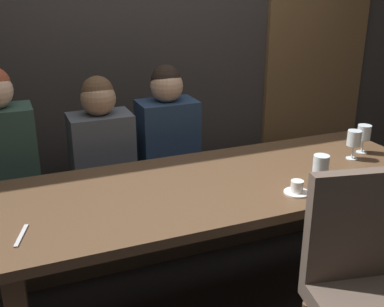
{
  "coord_description": "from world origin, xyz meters",
  "views": [
    {
      "loc": [
        -0.97,
        -1.93,
        1.69
      ],
      "look_at": [
        -0.11,
        0.17,
        0.84
      ],
      "focal_mm": 44.15,
      "sensor_mm": 36.0,
      "label": 1
    }
  ],
  "objects_px": {
    "chair_near_side": "(366,278)",
    "wine_glass_near_left": "(354,140)",
    "diner_redhead": "(1,145)",
    "wine_glass_end_left": "(364,133)",
    "dining_table": "(225,196)",
    "diner_far_end": "(167,129)",
    "diner_bearded": "(101,141)",
    "fork_on_table": "(21,236)",
    "wine_glass_center_front": "(321,166)",
    "banquette_bench": "(177,211)",
    "espresso_cup": "(297,188)"
  },
  "relations": [
    {
      "from": "wine_glass_end_left",
      "to": "fork_on_table",
      "type": "xyz_separation_m",
      "value": [
        -1.89,
        -0.24,
        -0.11
      ]
    },
    {
      "from": "dining_table",
      "to": "fork_on_table",
      "type": "distance_m",
      "value": 1.0
    },
    {
      "from": "diner_far_end",
      "to": "espresso_cup",
      "type": "height_order",
      "value": "diner_far_end"
    },
    {
      "from": "chair_near_side",
      "to": "wine_glass_near_left",
      "type": "height_order",
      "value": "chair_near_side"
    },
    {
      "from": "chair_near_side",
      "to": "fork_on_table",
      "type": "height_order",
      "value": "chair_near_side"
    },
    {
      "from": "banquette_bench",
      "to": "diner_redhead",
      "type": "relative_size",
      "value": 3.08
    },
    {
      "from": "diner_redhead",
      "to": "fork_on_table",
      "type": "relative_size",
      "value": 4.78
    },
    {
      "from": "dining_table",
      "to": "diner_redhead",
      "type": "height_order",
      "value": "diner_redhead"
    },
    {
      "from": "dining_table",
      "to": "diner_redhead",
      "type": "bearing_deg",
      "value": 145.46
    },
    {
      "from": "banquette_bench",
      "to": "diner_bearded",
      "type": "bearing_deg",
      "value": -177.81
    },
    {
      "from": "dining_table",
      "to": "fork_on_table",
      "type": "height_order",
      "value": "fork_on_table"
    },
    {
      "from": "diner_redhead",
      "to": "diner_bearded",
      "type": "xyz_separation_m",
      "value": [
        0.54,
        -0.02,
        -0.04
      ]
    },
    {
      "from": "banquette_bench",
      "to": "diner_redhead",
      "type": "xyz_separation_m",
      "value": [
        -1.01,
        -0.0,
        0.61
      ]
    },
    {
      "from": "wine_glass_end_left",
      "to": "wine_glass_near_left",
      "type": "height_order",
      "value": "same"
    },
    {
      "from": "chair_near_side",
      "to": "diner_redhead",
      "type": "xyz_separation_m",
      "value": [
        -1.29,
        1.42,
        0.28
      ]
    },
    {
      "from": "banquette_bench",
      "to": "espresso_cup",
      "type": "relative_size",
      "value": 20.83
    },
    {
      "from": "diner_redhead",
      "to": "wine_glass_end_left",
      "type": "xyz_separation_m",
      "value": [
        1.92,
        -0.64,
        0.02
      ]
    },
    {
      "from": "dining_table",
      "to": "chair_near_side",
      "type": "xyz_separation_m",
      "value": [
        0.28,
        -0.72,
        -0.09
      ]
    },
    {
      "from": "banquette_bench",
      "to": "wine_glass_center_front",
      "type": "xyz_separation_m",
      "value": [
        0.38,
        -0.95,
        0.62
      ]
    },
    {
      "from": "fork_on_table",
      "to": "chair_near_side",
      "type": "bearing_deg",
      "value": -5.5
    },
    {
      "from": "diner_bearded",
      "to": "diner_far_end",
      "type": "distance_m",
      "value": 0.43
    },
    {
      "from": "diner_redhead",
      "to": "wine_glass_near_left",
      "type": "distance_m",
      "value": 1.93
    },
    {
      "from": "dining_table",
      "to": "diner_far_end",
      "type": "bearing_deg",
      "value": 93.5
    },
    {
      "from": "dining_table",
      "to": "diner_far_end",
      "type": "relative_size",
      "value": 2.93
    },
    {
      "from": "diner_far_end",
      "to": "fork_on_table",
      "type": "distance_m",
      "value": 1.31
    },
    {
      "from": "wine_glass_center_front",
      "to": "wine_glass_end_left",
      "type": "relative_size",
      "value": 1.0
    },
    {
      "from": "diner_bearded",
      "to": "espresso_cup",
      "type": "xyz_separation_m",
      "value": [
        0.72,
        -0.94,
        -0.02
      ]
    },
    {
      "from": "chair_near_side",
      "to": "diner_far_end",
      "type": "bearing_deg",
      "value": 102.6
    },
    {
      "from": "wine_glass_center_front",
      "to": "dining_table",
      "type": "bearing_deg",
      "value": 147.27
    },
    {
      "from": "dining_table",
      "to": "diner_far_end",
      "type": "distance_m",
      "value": 0.74
    },
    {
      "from": "chair_near_side",
      "to": "diner_redhead",
      "type": "distance_m",
      "value": 1.94
    },
    {
      "from": "diner_far_end",
      "to": "dining_table",
      "type": "bearing_deg",
      "value": -86.5
    },
    {
      "from": "banquette_bench",
      "to": "diner_far_end",
      "type": "height_order",
      "value": "diner_far_end"
    },
    {
      "from": "wine_glass_center_front",
      "to": "fork_on_table",
      "type": "relative_size",
      "value": 0.96
    },
    {
      "from": "diner_redhead",
      "to": "wine_glass_center_front",
      "type": "bearing_deg",
      "value": -34.05
    },
    {
      "from": "wine_glass_end_left",
      "to": "espresso_cup",
      "type": "bearing_deg",
      "value": -154.1
    },
    {
      "from": "wine_glass_center_front",
      "to": "chair_near_side",
      "type": "bearing_deg",
      "value": -102.22
    },
    {
      "from": "diner_bearded",
      "to": "wine_glass_center_front",
      "type": "relative_size",
      "value": 4.42
    },
    {
      "from": "diner_redhead",
      "to": "dining_table",
      "type": "bearing_deg",
      "value": -34.54
    },
    {
      "from": "banquette_bench",
      "to": "wine_glass_near_left",
      "type": "relative_size",
      "value": 15.24
    },
    {
      "from": "dining_table",
      "to": "espresso_cup",
      "type": "distance_m",
      "value": 0.38
    },
    {
      "from": "chair_near_side",
      "to": "espresso_cup",
      "type": "relative_size",
      "value": 8.17
    },
    {
      "from": "wine_glass_end_left",
      "to": "wine_glass_near_left",
      "type": "xyz_separation_m",
      "value": [
        -0.12,
        -0.06,
        -0.0
      ]
    },
    {
      "from": "banquette_bench",
      "to": "chair_near_side",
      "type": "bearing_deg",
      "value": -78.88
    },
    {
      "from": "diner_bearded",
      "to": "fork_on_table",
      "type": "bearing_deg",
      "value": -120.3
    },
    {
      "from": "wine_glass_center_front",
      "to": "wine_glass_near_left",
      "type": "distance_m",
      "value": 0.47
    },
    {
      "from": "espresso_cup",
      "to": "wine_glass_end_left",
      "type": "bearing_deg",
      "value": 25.9
    },
    {
      "from": "wine_glass_end_left",
      "to": "dining_table",
      "type": "bearing_deg",
      "value": -176.27
    },
    {
      "from": "chair_near_side",
      "to": "diner_bearded",
      "type": "relative_size",
      "value": 1.35
    },
    {
      "from": "wine_glass_end_left",
      "to": "espresso_cup",
      "type": "relative_size",
      "value": 1.37
    }
  ]
}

